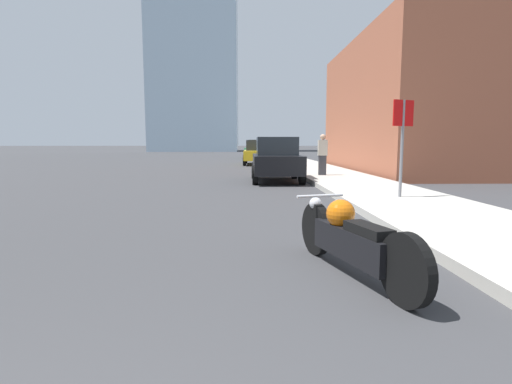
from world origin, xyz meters
TOP-DOWN VIEW (x-y plane):
  - sidewalk at (4.98, 40.00)m, footprint 2.79×240.00m
  - brick_storefront at (10.98, 19.65)m, footprint 8.82×12.43m
  - motorcycle at (2.43, 3.92)m, footprint 0.90×2.34m
  - parked_car_black at (2.47, 14.51)m, footprint 1.83×3.83m
  - parked_car_yellow at (2.21, 26.21)m, footprint 2.09×4.60m
  - parked_car_green at (2.34, 37.28)m, footprint 2.24×4.08m
  - stop_sign at (4.98, 9.05)m, footprint 0.57×0.26m
  - pedestrian at (4.38, 15.56)m, footprint 0.36×0.23m

SIDE VIEW (x-z plane):
  - sidewalk at x=4.98m, z-range 0.00..0.15m
  - motorcycle at x=2.43m, z-range 0.00..0.80m
  - parked_car_yellow at x=2.21m, z-range 0.01..1.60m
  - parked_car_black at x=2.47m, z-range 0.00..1.63m
  - parked_car_green at x=2.34m, z-range -0.01..1.70m
  - pedestrian at x=4.38m, z-range 0.16..1.78m
  - stop_sign at x=4.98m, z-range 0.56..2.82m
  - brick_storefront at x=10.98m, z-range 0.00..6.39m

